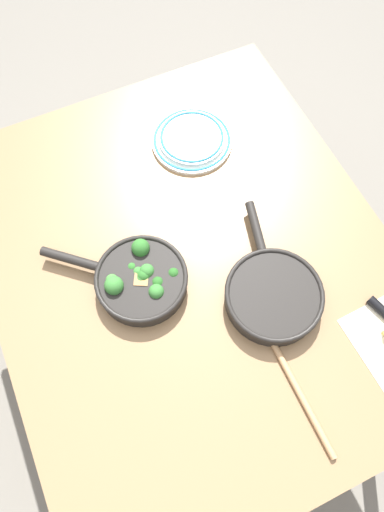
# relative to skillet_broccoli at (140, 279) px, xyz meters

# --- Properties ---
(ground_plane) EXTENTS (14.00, 14.00, 0.00)m
(ground_plane) POSITION_rel_skillet_broccoli_xyz_m (0.01, -0.15, -0.77)
(ground_plane) COLOR slate
(dining_table_red) EXTENTS (1.25, 1.02, 0.74)m
(dining_table_red) POSITION_rel_skillet_broccoli_xyz_m (0.01, -0.15, -0.10)
(dining_table_red) COLOR olive
(dining_table_red) RESTS_ON ground_plane
(skillet_broccoli) EXTENTS (0.30, 0.32, 0.08)m
(skillet_broccoli) POSITION_rel_skillet_broccoli_xyz_m (0.00, 0.00, 0.00)
(skillet_broccoli) COLOR black
(skillet_broccoli) RESTS_ON dining_table_red
(skillet_eggs) EXTENTS (0.38, 0.24, 0.05)m
(skillet_eggs) POSITION_rel_skillet_broccoli_xyz_m (-0.17, -0.28, -0.00)
(skillet_eggs) COLOR black
(skillet_eggs) RESTS_ON dining_table_red
(wooden_spoon) EXTENTS (0.41, 0.04, 0.02)m
(wooden_spoon) POSITION_rel_skillet_broccoli_xyz_m (-0.31, -0.23, -0.02)
(wooden_spoon) COLOR tan
(wooden_spoon) RESTS_ON dining_table_red
(dinner_plate_stack) EXTENTS (0.24, 0.24, 0.03)m
(dinner_plate_stack) POSITION_rel_skillet_broccoli_xyz_m (0.35, -0.30, -0.02)
(dinner_plate_stack) COLOR silver
(dinner_plate_stack) RESTS_ON dining_table_red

